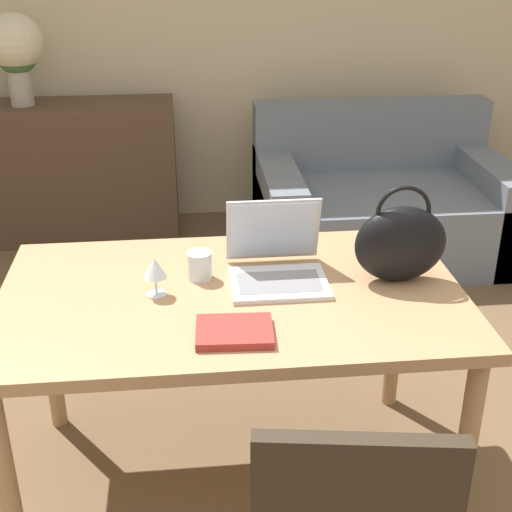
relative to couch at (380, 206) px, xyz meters
name	(u,v)px	position (x,y,z in m)	size (l,w,h in m)	color
wall_back	(200,2)	(-1.00, 0.72, 1.07)	(10.00, 0.06, 2.70)	beige
dining_table	(232,315)	(-1.00, -1.85, 0.39)	(1.45, 0.86, 0.75)	#A87F56
couch	(380,206)	(0.00, 0.00, 0.00)	(1.42, 0.96, 0.82)	slate
sideboard	(65,172)	(-1.86, 0.40, 0.14)	(1.34, 0.40, 0.83)	#4C3828
laptop	(276,258)	(-0.85, -1.75, 0.54)	(0.31, 0.31, 0.24)	silver
drinking_glass	(199,265)	(-1.10, -1.74, 0.52)	(0.08, 0.08, 0.09)	silver
wine_glass	(155,269)	(-1.24, -1.85, 0.56)	(0.07, 0.07, 0.13)	silver
handbag	(400,243)	(-0.47, -1.82, 0.60)	(0.29, 0.13, 0.32)	black
flower_vase	(15,48)	(-2.04, 0.38, 0.87)	(0.31, 0.31, 0.51)	#9E998E
book	(234,332)	(-1.02, -2.11, 0.49)	(0.22, 0.18, 0.02)	maroon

